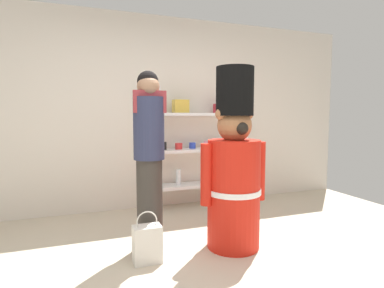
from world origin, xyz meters
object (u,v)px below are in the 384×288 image
Objects in this scene: person_shopper at (149,156)px; shopping_bag at (147,243)px; teddy_bear_guard at (234,172)px; merchandise_shelf at (199,146)px.

person_shopper reaches higher than shopping_bag.
person_shopper is (-0.76, 0.22, 0.16)m from teddy_bear_guard.
shopping_bag is (-0.85, -0.04, -0.57)m from teddy_bear_guard.
shopping_bag is at bearing -125.66° from merchandise_shelf.
person_shopper is (-0.97, -1.21, 0.05)m from merchandise_shelf.
shopping_bag is at bearing -107.77° from person_shopper.
shopping_bag is at bearing -177.34° from teddy_bear_guard.
teddy_bear_guard reaches higher than person_shopper.
shopping_bag is (-0.08, -0.26, -0.73)m from person_shopper.
merchandise_shelf is 1.56m from person_shopper.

